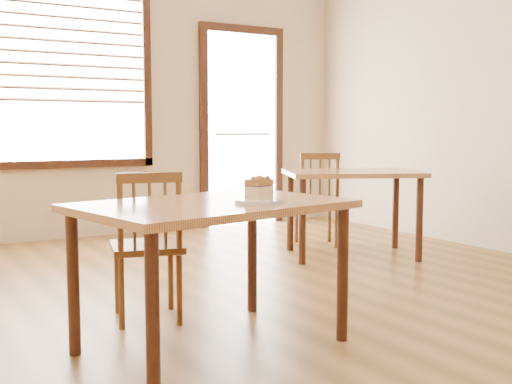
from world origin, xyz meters
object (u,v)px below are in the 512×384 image
at_px(cafe_chair_second, 317,198).
at_px(cafe_table_main, 212,219).
at_px(cafe_table_second, 352,183).
at_px(cake_slice, 259,187).
at_px(plate, 259,201).
at_px(cafe_chair_main, 147,245).

bearing_deg(cafe_chair_second, cafe_table_main, 69.46).
xyz_separation_m(cafe_table_second, cake_slice, (-1.94, -1.66, 0.18)).
relative_size(cafe_chair_second, plate, 3.69).
distance_m(cafe_chair_main, cafe_table_second, 2.43).
bearing_deg(cafe_table_main, cafe_chair_second, 33.22).
bearing_deg(cafe_chair_main, plate, 125.74).
xyz_separation_m(cafe_table_main, cake_slice, (0.18, -0.16, 0.17)).
bearing_deg(cafe_table_main, cafe_chair_main, 90.63).
relative_size(plate, cake_slice, 1.69).
bearing_deg(cafe_table_second, cafe_chair_main, -133.64).
relative_size(cafe_table_second, cake_slice, 9.35).
relative_size(cafe_table_main, cafe_chair_main, 1.62).
height_order(cafe_table_second, cake_slice, cake_slice).
relative_size(cafe_table_second, plate, 5.52).
height_order(cafe_chair_main, cake_slice, cake_slice).
bearing_deg(cafe_chair_second, cake_slice, 74.14).
height_order(cafe_chair_main, cafe_table_second, cafe_chair_main).
xyz_separation_m(plate, cake_slice, (-0.00, 0.00, 0.07)).
bearing_deg(cafe_table_second, cake_slice, -115.06).
xyz_separation_m(cafe_chair_second, plate, (-1.96, -2.21, 0.30)).
distance_m(cafe_chair_second, plate, 2.97).
height_order(cafe_chair_main, plate, cafe_chair_main).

